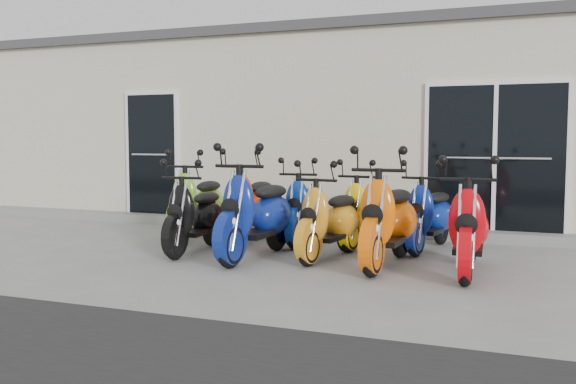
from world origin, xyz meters
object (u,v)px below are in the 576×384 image
scooter_front_blue (256,201)px  scooter_front_orange_b (389,206)px  scooter_front_black (195,205)px  scooter_back_extra (430,205)px  scooter_back_red (251,194)px  scooter_back_blue (305,200)px  scooter_back_yellow (367,202)px  scooter_front_red (469,215)px  scooter_front_orange_a (330,209)px  scooter_back_green (198,193)px

scooter_front_blue → scooter_front_orange_b: scooter_front_blue is taller
scooter_front_black → scooter_back_extra: size_ratio=1.01×
scooter_back_red → scooter_back_blue: size_ratio=1.10×
scooter_front_orange_b → scooter_back_yellow: scooter_front_orange_b is taller
scooter_front_black → scooter_back_red: scooter_back_red is taller
scooter_front_orange_b → scooter_back_extra: size_ratio=1.16×
scooter_front_blue → scooter_back_extra: (1.90, 1.37, -0.11)m
scooter_back_yellow → scooter_front_red: bearing=-34.3°
scooter_front_black → scooter_front_red: scooter_front_red is taller
scooter_front_blue → scooter_front_red: (2.53, -0.01, -0.06)m
scooter_front_orange_a → scooter_back_blue: (-0.69, 1.04, -0.00)m
scooter_front_black → scooter_front_orange_b: bearing=-4.3°
scooter_front_orange_a → scooter_back_blue: same height
scooter_back_red → scooter_back_extra: bearing=-1.9°
scooter_back_green → scooter_back_blue: size_ratio=1.08×
scooter_front_orange_a → scooter_back_yellow: 1.07m
scooter_back_yellow → scooter_back_extra: same height
scooter_front_black → scooter_back_blue: (1.07, 1.26, -0.00)m
scooter_back_green → scooter_back_blue: bearing=-1.2°
scooter_front_black → scooter_front_orange_b: (2.54, -0.01, 0.09)m
scooter_front_orange_a → scooter_back_extra: 1.49m
scooter_front_black → scooter_front_orange_a: size_ratio=1.00×
scooter_front_black → scooter_back_blue: same height
scooter_back_green → scooter_back_red: (0.89, -0.01, 0.01)m
scooter_front_blue → scooter_back_red: scooter_front_blue is taller
scooter_front_blue → scooter_back_yellow: size_ratio=1.18×
scooter_back_yellow → scooter_back_red: bearing=-168.0°
scooter_front_red → scooter_front_black: bearing=174.8°
scooter_back_blue → scooter_front_orange_b: bearing=-45.0°
scooter_front_red → scooter_back_extra: size_ratio=1.08×
scooter_front_orange_b → scooter_back_extra: (0.28, 1.27, -0.10)m
scooter_back_green → scooter_back_red: bearing=-4.3°
scooter_front_orange_b → scooter_back_yellow: bearing=116.8°
scooter_front_blue → scooter_back_red: 1.44m
scooter_front_red → scooter_back_yellow: bearing=133.7°
scooter_back_red → scooter_back_extra: 2.56m
scooter_front_blue → scooter_back_extra: bearing=38.3°
scooter_front_orange_b → scooter_back_blue: scooter_front_orange_b is taller
scooter_front_orange_a → scooter_back_red: (-1.49, 0.96, 0.06)m
scooter_front_red → scooter_front_orange_b: bearing=169.9°
scooter_front_orange_a → scooter_front_blue: bearing=-151.4°
scooter_front_orange_b → scooter_back_red: size_ratio=1.04×
scooter_front_black → scooter_back_blue: size_ratio=1.00×
scooter_back_yellow → scooter_back_blue: bearing=-170.4°
scooter_front_red → scooter_back_red: (-3.18, 1.29, 0.02)m
scooter_back_red → scooter_back_yellow: 1.71m
scooter_back_extra → scooter_front_blue: bearing=-135.3°
scooter_front_blue → scooter_front_orange_a: 0.91m
scooter_front_black → scooter_back_green: (-0.63, 1.19, 0.05)m
scooter_front_orange_b → scooter_back_blue: (-1.47, 1.26, -0.09)m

